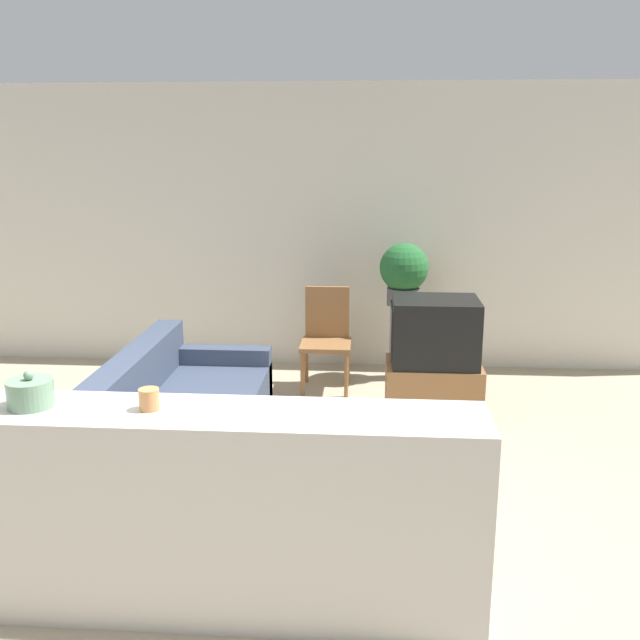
% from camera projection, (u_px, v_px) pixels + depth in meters
% --- Properties ---
extents(ground_plane, '(14.00, 14.00, 0.00)m').
position_uv_depth(ground_plane, '(196.00, 547.00, 3.89)').
color(ground_plane, tan).
extents(wall_back, '(9.00, 0.06, 2.70)m').
position_uv_depth(wall_back, '(276.00, 228.00, 6.88)').
color(wall_back, beige).
rests_on(wall_back, ground_plane).
extents(couch, '(0.92, 1.74, 0.75)m').
position_uv_depth(couch, '(184.00, 417.00, 5.02)').
color(couch, '#384256').
rests_on(couch, ground_plane).
extents(tv_stand, '(0.73, 0.55, 0.48)m').
position_uv_depth(tv_stand, '(432.00, 392.00, 5.61)').
color(tv_stand, olive).
rests_on(tv_stand, ground_plane).
extents(television, '(0.67, 0.52, 0.51)m').
position_uv_depth(television, '(434.00, 331.00, 5.49)').
color(television, black).
rests_on(television, tv_stand).
extents(wooden_chair, '(0.44, 0.44, 0.90)m').
position_uv_depth(wooden_chair, '(326.00, 334.00, 6.35)').
color(wooden_chair, olive).
rests_on(wooden_chair, ground_plane).
extents(plant_stand, '(0.17, 0.17, 0.71)m').
position_uv_depth(plant_stand, '(402.00, 342.00, 6.62)').
color(plant_stand, olive).
rests_on(plant_stand, ground_plane).
extents(potted_plant, '(0.44, 0.44, 0.57)m').
position_uv_depth(potted_plant, '(404.00, 271.00, 6.46)').
color(potted_plant, '#4C4C51').
rests_on(potted_plant, plant_stand).
extents(foreground_counter, '(2.93, 0.44, 0.98)m').
position_uv_depth(foreground_counter, '(166.00, 510.00, 3.30)').
color(foreground_counter, beige).
rests_on(foreground_counter, ground_plane).
extents(decorative_bowl, '(0.21, 0.21, 0.17)m').
position_uv_depth(decorative_bowl, '(30.00, 393.00, 3.21)').
color(decorative_bowl, gray).
rests_on(decorative_bowl, foreground_counter).
extents(candle_jar, '(0.09, 0.09, 0.10)m').
position_uv_depth(candle_jar, '(149.00, 399.00, 3.17)').
color(candle_jar, '#C6844C').
rests_on(candle_jar, foreground_counter).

